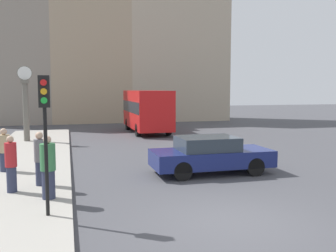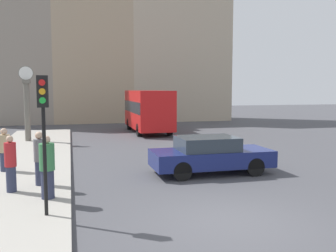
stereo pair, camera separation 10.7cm
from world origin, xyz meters
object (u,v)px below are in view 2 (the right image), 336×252
(traffic_light_near, at_px, (43,116))
(bus_distant, at_px, (148,109))
(sedan_car, at_px, (210,155))
(pedestrian_red_top, at_px, (11,164))
(pedestrian_tan_coat, at_px, (5,150))
(street_clock, at_px, (27,105))
(pedestrian_green_hoodie, at_px, (47,168))
(pedestrian_grey_jacket, at_px, (40,158))

(traffic_light_near, bearing_deg, bus_distant, 70.81)
(sedan_car, relative_size, pedestrian_red_top, 2.69)
(traffic_light_near, distance_m, pedestrian_tan_coat, 6.11)
(street_clock, distance_m, pedestrian_tan_coat, 8.68)
(bus_distant, bearing_deg, pedestrian_red_top, -115.51)
(traffic_light_near, bearing_deg, pedestrian_tan_coat, 107.81)
(street_clock, height_order, pedestrian_red_top, street_clock)
(pedestrian_green_hoodie, bearing_deg, pedestrian_red_top, 138.14)
(bus_distant, bearing_deg, street_clock, -155.07)
(traffic_light_near, bearing_deg, sedan_car, 34.00)
(pedestrian_grey_jacket, relative_size, pedestrian_red_top, 1.01)
(bus_distant, distance_m, pedestrian_green_hoodie, 17.63)
(street_clock, xyz_separation_m, pedestrian_red_top, (0.71, -11.71, -1.29))
(street_clock, xyz_separation_m, pedestrian_tan_coat, (0.05, -8.58, -1.34))
(pedestrian_tan_coat, distance_m, pedestrian_green_hoodie, 4.48)
(pedestrian_red_top, bearing_deg, pedestrian_grey_jacket, 38.92)
(sedan_car, distance_m, pedestrian_grey_jacket, 6.21)
(pedestrian_green_hoodie, distance_m, pedestrian_red_top, 1.48)
(sedan_car, relative_size, pedestrian_green_hoodie, 2.56)
(bus_distant, xyz_separation_m, pedestrian_tan_coat, (-8.04, -12.34, -0.81))
(pedestrian_tan_coat, relative_size, pedestrian_red_top, 0.95)
(bus_distant, height_order, pedestrian_grey_jacket, bus_distant)
(pedestrian_red_top, bearing_deg, pedestrian_tan_coat, 101.83)
(street_clock, bearing_deg, pedestrian_grey_jacket, -82.38)
(pedestrian_grey_jacket, height_order, pedestrian_tan_coat, pedestrian_grey_jacket)
(sedan_car, bearing_deg, pedestrian_green_hoodie, -157.42)
(traffic_light_near, xyz_separation_m, street_clock, (-1.85, 14.18, -0.31))
(sedan_car, bearing_deg, pedestrian_tan_coat, 167.38)
(street_clock, bearing_deg, sedan_car, -53.40)
(traffic_light_near, relative_size, pedestrian_red_top, 2.00)
(street_clock, bearing_deg, traffic_light_near, -82.58)
(sedan_car, xyz_separation_m, pedestrian_tan_coat, (-7.58, 1.70, 0.22))
(bus_distant, xyz_separation_m, pedestrian_green_hoodie, (-6.28, -16.46, -0.73))
(pedestrian_tan_coat, bearing_deg, traffic_light_near, -72.19)
(traffic_light_near, xyz_separation_m, pedestrian_grey_jacket, (-0.36, 3.09, -1.59))
(sedan_car, xyz_separation_m, bus_distant, (0.46, 14.04, 1.03))
(sedan_car, height_order, pedestrian_red_top, pedestrian_red_top)
(bus_distant, bearing_deg, pedestrian_grey_jacket, -113.99)
(bus_distant, height_order, street_clock, street_clock)
(sedan_car, xyz_separation_m, pedestrian_green_hoodie, (-5.83, -2.42, 0.31))
(pedestrian_grey_jacket, height_order, pedestrian_green_hoodie, pedestrian_green_hoodie)
(pedestrian_red_top, bearing_deg, street_clock, 93.45)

